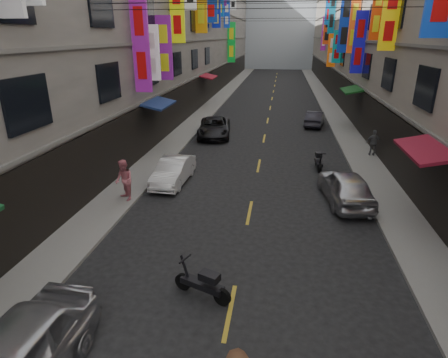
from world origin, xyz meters
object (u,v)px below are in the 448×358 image
(car_right_far, at_px, (315,119))
(pedestrian_rfar, at_px, (374,143))
(scooter_crossing, at_px, (203,284))
(car_left_mid, at_px, (173,171))
(scooter_far_right, at_px, (319,161))
(pedestrian_lfar, at_px, (124,180))
(car_left_far, at_px, (214,127))
(car_right_mid, at_px, (345,187))

(car_right_far, bearing_deg, pedestrian_rfar, 119.54)
(scooter_crossing, height_order, car_right_far, car_right_far)
(car_left_mid, bearing_deg, scooter_far_right, 25.94)
(scooter_far_right, xyz_separation_m, pedestrian_lfar, (-8.68, -5.71, 0.58))
(car_left_far, height_order, car_right_mid, car_right_mid)
(pedestrian_rfar, bearing_deg, scooter_crossing, 60.01)
(car_right_mid, bearing_deg, pedestrian_rfar, -118.13)
(car_right_mid, bearing_deg, car_left_mid, -15.21)
(scooter_crossing, xyz_separation_m, car_left_mid, (-3.18, 8.28, 0.18))
(car_right_mid, relative_size, car_right_far, 1.15)
(car_left_far, distance_m, car_right_mid, 12.82)
(scooter_far_right, relative_size, pedestrian_rfar, 1.17)
(scooter_far_right, distance_m, car_left_mid, 7.91)
(scooter_far_right, height_order, car_right_mid, car_right_mid)
(car_left_far, bearing_deg, pedestrian_rfar, -25.29)
(car_left_far, relative_size, car_right_far, 1.30)
(pedestrian_lfar, bearing_deg, car_right_mid, 54.17)
(car_left_mid, xyz_separation_m, pedestrian_rfar, (10.60, 5.85, 0.27))
(scooter_far_right, height_order, pedestrian_lfar, pedestrian_lfar)
(car_left_mid, height_order, car_left_far, car_left_far)
(car_left_mid, xyz_separation_m, pedestrian_lfar, (-1.44, -2.53, 0.40))
(car_left_mid, distance_m, car_right_far, 15.80)
(car_left_mid, bearing_deg, car_right_far, 62.69)
(pedestrian_lfar, relative_size, pedestrian_rfar, 1.17)
(car_left_mid, distance_m, car_left_far, 9.27)
(car_left_far, distance_m, car_right_far, 8.64)
(car_left_far, bearing_deg, pedestrian_lfar, -105.70)
(scooter_crossing, height_order, scooter_far_right, same)
(car_left_mid, bearing_deg, car_right_mid, -5.44)
(car_right_mid, distance_m, pedestrian_rfar, 7.40)
(scooter_far_right, xyz_separation_m, car_left_far, (-6.83, 6.08, 0.22))
(pedestrian_lfar, xyz_separation_m, pedestrian_rfar, (12.04, 8.38, -0.13))
(car_right_far, bearing_deg, car_right_mid, 100.78)
(scooter_crossing, xyz_separation_m, pedestrian_lfar, (-4.62, 5.75, 0.58))
(car_left_mid, distance_m, pedestrian_rfar, 12.11)
(car_right_far, relative_size, pedestrian_rfar, 2.38)
(car_left_far, xyz_separation_m, pedestrian_lfar, (-1.85, -11.79, 0.36))
(pedestrian_rfar, bearing_deg, scooter_far_right, 36.16)
(car_left_mid, relative_size, pedestrian_rfar, 2.44)
(car_left_far, relative_size, car_right_mid, 1.13)
(car_right_mid, xyz_separation_m, pedestrian_lfar, (-9.44, -1.45, 0.30))
(scooter_far_right, relative_size, car_right_mid, 0.43)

